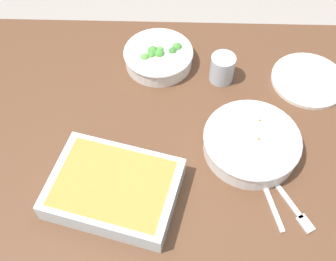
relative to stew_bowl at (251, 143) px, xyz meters
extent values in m
plane|color=#9E9389|center=(0.22, -0.05, -0.77)|extent=(6.00, 6.00, 0.00)
cube|color=brown|center=(0.22, -0.05, -0.05)|extent=(1.20, 0.90, 0.04)
cylinder|color=brown|center=(-0.32, -0.44, -0.42)|extent=(0.06, 0.06, 0.70)
cylinder|color=brown|center=(0.76, -0.44, -0.42)|extent=(0.06, 0.06, 0.70)
cylinder|color=silver|center=(0.00, 0.00, 0.00)|extent=(0.25, 0.25, 0.05)
torus|color=silver|center=(0.00, 0.00, 0.02)|extent=(0.25, 0.25, 0.01)
cylinder|color=#B2844C|center=(0.00, 0.00, 0.00)|extent=(0.20, 0.20, 0.03)
sphere|color=#C66633|center=(-0.01, 0.00, 0.02)|extent=(0.02, 0.02, 0.02)
sphere|color=silver|center=(0.01, -0.04, 0.02)|extent=(0.02, 0.02, 0.02)
sphere|color=silver|center=(-0.06, -0.02, 0.02)|extent=(0.02, 0.02, 0.02)
sphere|color=#C66633|center=(0.00, -0.06, 0.02)|extent=(0.02, 0.02, 0.02)
sphere|color=#C66633|center=(-0.02, -0.06, 0.02)|extent=(0.02, 0.02, 0.02)
cylinder|color=silver|center=(0.25, -0.31, -0.01)|extent=(0.20, 0.20, 0.05)
torus|color=silver|center=(0.25, -0.31, 0.01)|extent=(0.21, 0.21, 0.01)
cylinder|color=#8CB272|center=(0.25, -0.31, 0.00)|extent=(0.17, 0.17, 0.02)
sphere|color=#3D7A33|center=(0.21, -0.31, 0.01)|extent=(0.03, 0.03, 0.03)
sphere|color=#478C38|center=(0.27, -0.31, 0.01)|extent=(0.03, 0.03, 0.03)
sphere|color=#3D7A33|center=(0.25, -0.31, 0.01)|extent=(0.02, 0.02, 0.02)
sphere|color=#478C38|center=(0.20, -0.33, 0.01)|extent=(0.03, 0.03, 0.03)
sphere|color=#569E42|center=(0.25, -0.32, 0.01)|extent=(0.03, 0.03, 0.03)
sphere|color=#3D7A33|center=(0.26, -0.30, 0.01)|extent=(0.03, 0.03, 0.03)
sphere|color=#478C38|center=(0.27, -0.29, 0.01)|extent=(0.03, 0.03, 0.03)
sphere|color=#478C38|center=(0.25, -0.30, 0.01)|extent=(0.03, 0.03, 0.03)
sphere|color=#569E42|center=(0.29, -0.29, 0.01)|extent=(0.03, 0.03, 0.03)
cube|color=silver|center=(0.34, 0.14, 0.00)|extent=(0.34, 0.29, 0.06)
cube|color=gold|center=(0.34, 0.14, 0.01)|extent=(0.30, 0.25, 0.04)
cylinder|color=#B2BCC6|center=(0.06, -0.25, 0.01)|extent=(0.07, 0.07, 0.08)
cylinder|color=black|center=(0.06, -0.25, 0.00)|extent=(0.06, 0.06, 0.05)
cylinder|color=white|center=(-0.20, -0.25, -0.03)|extent=(0.22, 0.22, 0.01)
cube|color=silver|center=(-0.04, 0.16, -0.03)|extent=(0.05, 0.14, 0.01)
ellipsoid|color=silver|center=(-0.02, 0.08, -0.03)|extent=(0.03, 0.05, 0.01)
cube|color=silver|center=(-0.07, 0.13, -0.03)|extent=(0.08, 0.13, 0.01)
cube|color=silver|center=(-0.11, 0.21, -0.03)|extent=(0.04, 0.05, 0.01)
camera|label=1|loc=(0.20, 0.59, 0.87)|focal=43.49mm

